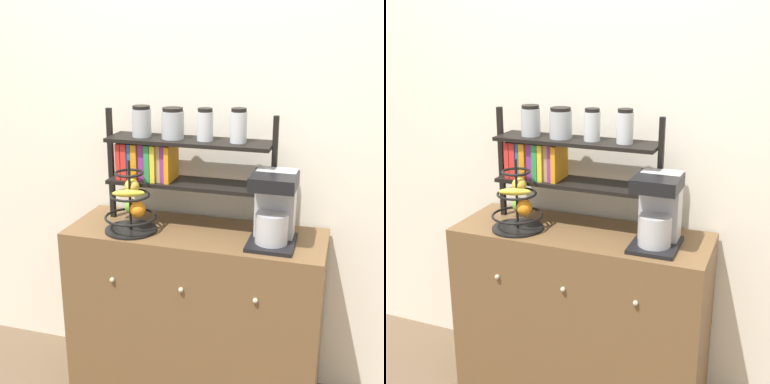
% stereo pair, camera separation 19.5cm
% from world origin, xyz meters
% --- Properties ---
extents(wall_back, '(7.00, 0.05, 2.60)m').
position_xyz_m(wall_back, '(0.00, 0.49, 1.30)').
color(wall_back, silver).
rests_on(wall_back, ground_plane).
extents(sideboard, '(1.23, 0.46, 0.89)m').
position_xyz_m(sideboard, '(0.00, 0.22, 0.45)').
color(sideboard, brown).
rests_on(sideboard, ground_plane).
extents(coffee_maker, '(0.21, 0.26, 0.33)m').
position_xyz_m(coffee_maker, '(0.37, 0.20, 1.06)').
color(coffee_maker, black).
rests_on(coffee_maker, sideboard).
extents(fruit_stand, '(0.25, 0.25, 0.35)m').
position_xyz_m(fruit_stand, '(-0.29, 0.15, 1.01)').
color(fruit_stand, black).
rests_on(fruit_stand, sideboard).
extents(shelf_hutch, '(0.84, 0.20, 0.58)m').
position_xyz_m(shelf_hutch, '(-0.14, 0.30, 1.25)').
color(shelf_hutch, black).
rests_on(shelf_hutch, sideboard).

